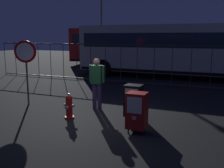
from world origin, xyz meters
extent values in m
plane|color=black|center=(0.00, 0.00, 0.00)|extent=(60.00, 60.00, 0.00)
cylinder|color=red|center=(-0.60, 0.12, 0.03)|extent=(0.28, 0.28, 0.05)
cylinder|color=red|center=(-0.60, 0.12, 0.33)|extent=(0.19, 0.19, 0.55)
sphere|color=red|center=(-0.60, 0.12, 0.60)|extent=(0.19, 0.19, 0.19)
cylinder|color=gray|center=(-0.60, 0.12, 0.72)|extent=(0.06, 0.06, 0.05)
cylinder|color=gray|center=(-0.60, -0.01, 0.35)|extent=(0.09, 0.08, 0.09)
cylinder|color=gray|center=(-0.73, 0.12, 0.38)|extent=(0.07, 0.07, 0.07)
cylinder|color=gray|center=(-0.47, 0.12, 0.38)|extent=(0.07, 0.07, 0.07)
cylinder|color=black|center=(1.39, -0.35, 0.06)|extent=(0.04, 0.04, 0.12)
cylinder|color=black|center=(1.73, -0.35, 0.06)|extent=(0.04, 0.04, 0.12)
cylinder|color=black|center=(1.39, -0.07, 0.06)|extent=(0.04, 0.04, 0.12)
cylinder|color=black|center=(1.73, -0.07, 0.06)|extent=(0.04, 0.04, 0.12)
cube|color=#9E1411|center=(1.56, -0.21, 0.57)|extent=(0.48, 0.40, 0.90)
cube|color=#B2B7BF|center=(1.56, -0.42, 0.75)|extent=(0.36, 0.01, 0.40)
cube|color=gray|center=(1.56, -0.42, 0.43)|extent=(0.10, 0.02, 0.08)
cylinder|color=black|center=(1.00, 0.58, 0.06)|extent=(0.04, 0.04, 0.12)
cylinder|color=black|center=(1.34, 0.58, 0.06)|extent=(0.04, 0.04, 0.12)
cylinder|color=black|center=(1.00, 0.86, 0.06)|extent=(0.04, 0.04, 0.12)
cylinder|color=black|center=(1.34, 0.86, 0.06)|extent=(0.04, 0.04, 0.12)
cube|color=black|center=(1.17, 0.72, 0.57)|extent=(0.48, 0.40, 0.90)
cube|color=#B2B7BF|center=(1.17, 0.51, 0.75)|extent=(0.36, 0.01, 0.40)
cube|color=gray|center=(1.17, 0.51, 0.43)|extent=(0.10, 0.02, 0.08)
cylinder|color=#4C4F54|center=(-2.80, 0.93, 1.10)|extent=(0.06, 0.06, 2.20)
cylinder|color=red|center=(-2.80, 0.91, 1.85)|extent=(0.71, 0.31, 0.76)
cylinder|color=white|center=(-2.80, 0.89, 1.85)|extent=(0.56, 0.23, 0.60)
cylinder|color=#382D51|center=(-0.37, 1.31, 0.42)|extent=(0.14, 0.14, 0.85)
cylinder|color=#382D51|center=(-0.19, 1.31, 0.42)|extent=(0.14, 0.14, 0.85)
cube|color=#1E5933|center=(-0.28, 1.31, 1.15)|extent=(0.36, 0.20, 0.60)
sphere|color=tan|center=(-0.28, 1.31, 1.56)|extent=(0.22, 0.22, 0.22)
cylinder|color=#1E5933|center=(-0.51, 1.31, 1.18)|extent=(0.09, 0.09, 0.55)
cylinder|color=#1E5933|center=(-0.05, 1.31, 1.18)|extent=(0.09, 0.09, 0.55)
cube|color=#2D2D33|center=(0.00, 6.09, 1.95)|extent=(18.00, 0.04, 0.05)
cube|color=#2D2D33|center=(0.00, 6.09, 0.10)|extent=(18.00, 0.04, 0.05)
cylinder|color=#2D2D33|center=(-9.00, 6.09, 1.00)|extent=(0.03, 0.03, 2.00)
cylinder|color=#2D2D33|center=(-8.14, 6.09, 1.00)|extent=(0.03, 0.03, 2.00)
cylinder|color=#2D2D33|center=(-7.29, 6.09, 1.00)|extent=(0.03, 0.03, 2.00)
cylinder|color=#2D2D33|center=(-6.43, 6.09, 1.00)|extent=(0.03, 0.03, 2.00)
cylinder|color=#2D2D33|center=(-5.57, 6.09, 1.00)|extent=(0.03, 0.03, 2.00)
cylinder|color=#2D2D33|center=(-4.71, 6.09, 1.00)|extent=(0.03, 0.03, 2.00)
cylinder|color=#2D2D33|center=(-3.86, 6.09, 1.00)|extent=(0.03, 0.03, 2.00)
cylinder|color=#2D2D33|center=(-3.00, 6.09, 1.00)|extent=(0.03, 0.03, 2.00)
cylinder|color=#2D2D33|center=(-2.14, 6.09, 1.00)|extent=(0.03, 0.03, 2.00)
cylinder|color=#2D2D33|center=(-1.29, 6.09, 1.00)|extent=(0.03, 0.03, 2.00)
cylinder|color=#2D2D33|center=(-0.43, 6.09, 1.00)|extent=(0.03, 0.03, 2.00)
cylinder|color=#2D2D33|center=(0.43, 6.09, 1.00)|extent=(0.03, 0.03, 2.00)
cylinder|color=#2D2D33|center=(1.29, 6.09, 1.00)|extent=(0.03, 0.03, 2.00)
cylinder|color=#2D2D33|center=(2.14, 6.09, 1.00)|extent=(0.03, 0.03, 2.00)
cylinder|color=#2D2D33|center=(3.00, 6.09, 1.00)|extent=(0.03, 0.03, 2.00)
cube|color=beige|center=(0.59, 9.09, 1.67)|extent=(10.52, 2.59, 2.65)
cube|color=#1E2838|center=(0.59, 9.09, 2.15)|extent=(9.89, 2.61, 0.80)
cube|color=black|center=(0.59, 9.09, 0.45)|extent=(10.31, 2.60, 0.16)
cylinder|color=black|center=(-3.08, 7.81, 0.50)|extent=(1.00, 0.29, 1.00)
cylinder|color=black|center=(-3.10, 10.31, 0.50)|extent=(1.00, 0.29, 1.00)
cube|color=red|center=(-2.99, 13.87, 1.67)|extent=(10.73, 3.83, 2.65)
cube|color=#1E2838|center=(-2.99, 13.87, 2.15)|extent=(10.11, 3.77, 0.80)
cube|color=black|center=(-2.99, 13.87, 0.45)|extent=(10.53, 3.81, 0.16)
cylinder|color=black|center=(0.82, 13.10, 0.50)|extent=(1.03, 0.41, 1.00)
cylinder|color=black|center=(0.50, 15.58, 0.50)|extent=(1.03, 0.41, 1.00)
cylinder|color=black|center=(-6.47, 12.16, 0.50)|extent=(1.03, 0.41, 1.00)
cylinder|color=black|center=(-6.79, 14.64, 0.50)|extent=(1.03, 0.41, 1.00)
cylinder|color=#4C4F54|center=(-6.60, 15.10, 3.66)|extent=(0.14, 0.14, 7.31)
camera|label=1|loc=(3.39, -6.09, 2.37)|focal=41.44mm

